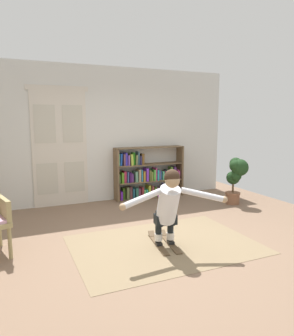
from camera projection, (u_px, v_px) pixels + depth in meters
ground_plane at (152, 241)px, 4.64m from camera, size 7.20×7.20×0.00m
back_wall at (102, 135)px, 6.77m from camera, size 6.00×0.10×2.90m
double_door at (60, 147)px, 6.39m from camera, size 1.22×0.05×2.45m
rug at (164, 244)px, 4.50m from camera, size 2.59×1.81×0.01m
bookshelf at (147, 177)px, 7.12m from camera, size 1.62×0.30×1.17m
potted_plant at (236, 175)px, 6.58m from camera, size 0.41×0.47×0.99m
skis_pair at (164, 242)px, 4.52m from camera, size 0.39×0.82×0.07m
person_skier at (169, 203)px, 4.24m from camera, size 1.45×0.70×1.07m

